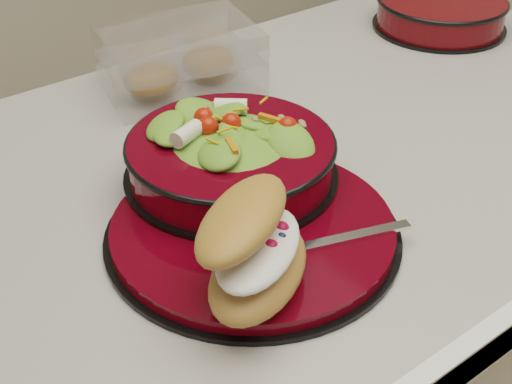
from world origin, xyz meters
TOP-DOWN VIEW (x-y plane):
  - island_counter at (0.00, -0.00)m, footprint 1.24×0.74m
  - dinner_plate at (-0.18, -0.11)m, footprint 0.32×0.32m
  - salad_bowl at (-0.15, -0.03)m, footprint 0.25×0.25m
  - croissant at (-0.24, -0.19)m, footprint 0.17×0.16m
  - fork at (-0.14, -0.19)m, footprint 0.17×0.07m
  - pastry_box at (-0.05, 0.24)m, footprint 0.25×0.21m
  - extra_bowl at (0.44, 0.16)m, footprint 0.23×0.23m

SIDE VIEW (x-z plane):
  - island_counter at x=0.00m, z-range 0.00..0.91m
  - dinner_plate at x=-0.18m, z-range 0.90..0.92m
  - fork at x=-0.14m, z-range 0.92..0.92m
  - extra_bowl at x=0.44m, z-range 0.90..0.96m
  - pastry_box at x=-0.05m, z-range 0.90..0.99m
  - salad_bowl at x=-0.15m, z-range 0.91..1.01m
  - croissant at x=-0.24m, z-range 0.92..1.01m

